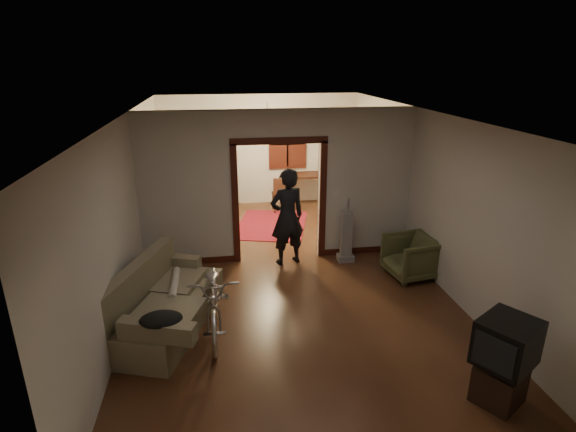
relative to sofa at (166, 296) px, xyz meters
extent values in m
cube|color=#3B1F12|center=(1.90, 1.36, -0.49)|extent=(5.00, 8.50, 0.01)
cube|color=white|center=(1.90, 1.36, 2.31)|extent=(5.00, 8.50, 0.01)
cube|color=beige|center=(1.90, 5.61, 0.91)|extent=(5.00, 0.02, 2.80)
cube|color=beige|center=(-0.60, 1.36, 0.91)|extent=(0.02, 8.50, 2.80)
cube|color=beige|center=(4.40, 1.36, 0.91)|extent=(0.02, 8.50, 2.80)
cube|color=beige|center=(1.90, 2.11, 0.91)|extent=(5.00, 0.14, 2.80)
cube|color=#3B140D|center=(1.90, 2.11, 0.61)|extent=(1.74, 0.20, 2.32)
cube|color=black|center=(2.60, 5.57, 1.06)|extent=(0.98, 0.06, 1.28)
sphere|color=#FFE0A5|center=(1.90, 3.86, 1.86)|extent=(0.24, 0.24, 0.24)
cube|color=silver|center=(2.95, 2.04, 0.76)|extent=(0.08, 0.01, 0.12)
cube|color=#696346|center=(0.00, 0.00, 0.00)|extent=(1.60, 2.32, 0.98)
cylinder|color=beige|center=(0.10, 0.30, 0.04)|extent=(0.11, 0.87, 0.11)
ellipsoid|color=black|center=(0.05, -0.91, 0.19)|extent=(0.51, 0.38, 0.15)
imported|color=silver|center=(0.68, -0.14, 0.00)|extent=(0.66, 1.85, 0.97)
imported|color=#4C502D|center=(4.05, 0.96, -0.12)|extent=(0.91, 0.89, 0.73)
cube|color=black|center=(3.77, -2.09, -0.27)|extent=(0.65, 0.63, 0.44)
cube|color=black|center=(3.77, -2.09, 0.28)|extent=(0.78, 0.76, 0.51)
cube|color=gray|center=(3.11, 1.75, 0.00)|extent=(0.32, 0.26, 0.98)
imported|color=black|center=(2.01, 1.85, 0.41)|extent=(0.75, 0.59, 1.80)
cube|color=maroon|center=(1.96, 3.86, -0.48)|extent=(1.98, 2.32, 0.02)
cube|color=#1F2E1B|center=(0.72, 5.09, 0.37)|extent=(0.92, 0.60, 1.72)
sphere|color=#1E5972|center=(0.72, 5.09, 1.45)|extent=(0.29, 0.29, 0.29)
cube|color=black|center=(3.05, 5.18, -0.08)|extent=(1.11, 0.62, 0.82)
cube|color=black|center=(2.31, 4.85, -0.05)|extent=(0.45, 0.45, 0.88)
camera|label=1|loc=(0.82, -5.73, 3.14)|focal=28.00mm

